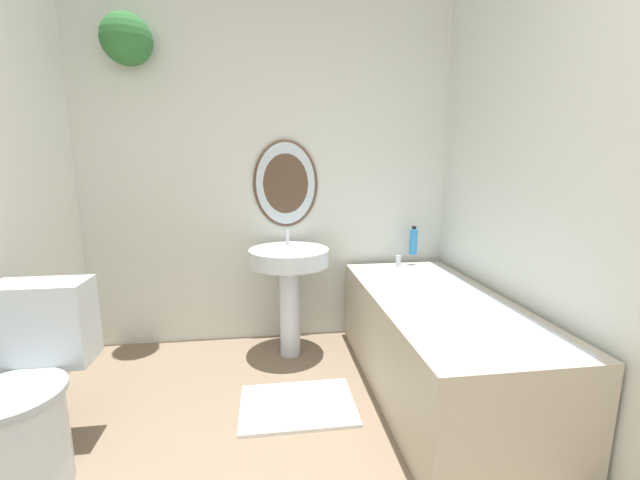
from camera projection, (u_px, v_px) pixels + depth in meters
The scene contains 7 objects.
wall_back at pixel (263, 168), 2.76m from camera, with size 2.69×0.31×2.40m.
wall_right at pixel (589, 183), 1.65m from camera, with size 0.06×2.74×2.40m.
toilet at pixel (27, 396), 1.60m from camera, with size 0.39×0.57×0.78m.
pedestal_sink at pixel (289, 273), 2.59m from camera, with size 0.53×0.53×0.84m.
bathtub at pixel (437, 342), 2.22m from camera, with size 0.73×1.59×0.63m.
shampoo_bottle at pixel (413, 241), 2.86m from camera, with size 0.06×0.06×0.21m.
bath_mat at pixel (298, 405), 2.10m from camera, with size 0.61×0.43×0.02m.
Camera 1 is at (-0.04, -0.19, 1.28)m, focal length 22.00 mm.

